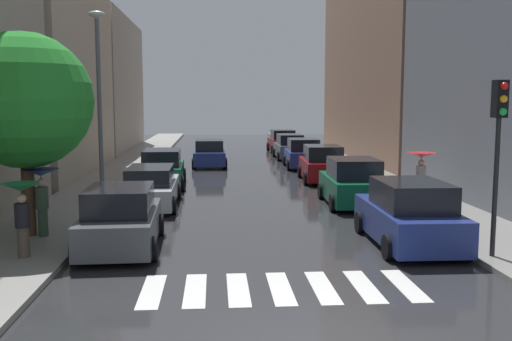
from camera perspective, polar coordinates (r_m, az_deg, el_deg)
ground_plane at (r=32.69m, az=-1.72°, el=-0.07°), size 28.00×72.00×0.04m
sidewalk_left at (r=33.05m, az=-13.05°, el=-0.00°), size 3.00×72.00×0.15m
sidewalk_right at (r=33.59m, az=9.43°, el=0.19°), size 3.00×72.00×0.15m
crosswalk_stripes at (r=12.41m, az=2.45°, el=-11.61°), size 5.85×2.20×0.01m
building_left_mid at (r=33.44m, az=-21.64°, el=15.36°), size 6.00×13.88×18.28m
building_left_far at (r=47.89m, az=-15.92°, el=8.15°), size 6.00×15.79×10.41m
parked_car_left_nearest at (r=15.78m, az=-13.29°, el=-4.80°), size 2.19×4.26×1.70m
parked_car_left_second at (r=21.87m, az=-10.40°, el=-1.68°), size 2.06×4.80×1.53m
parked_car_left_third at (r=27.07m, az=-9.29°, el=0.15°), size 2.17×4.70×1.73m
parked_car_right_nearest at (r=16.31m, az=14.97°, el=-4.32°), size 2.22×4.54×1.80m
parked_car_right_second at (r=22.14m, az=9.58°, el=-1.27°), size 2.27×4.22×1.80m
parked_car_right_third at (r=28.54m, az=6.61°, el=0.58°), size 2.28×4.26×1.79m
parked_car_right_fourth at (r=34.22m, az=4.68°, el=1.62°), size 2.25×4.13×1.75m
parked_car_right_fifth at (r=39.50m, az=3.35°, el=2.31°), size 2.02×4.42×1.70m
parked_car_right_sixth at (r=45.04m, az=2.63°, el=2.90°), size 2.19×4.14×1.73m
car_midroad at (r=35.13m, az=-4.66°, el=1.68°), size 2.11×4.51×1.63m
pedestrian_foreground at (r=15.03m, az=-22.26°, el=-3.20°), size 0.90×0.90×1.83m
pedestrian_near_tree at (r=22.49m, az=16.09°, el=0.52°), size 1.07×1.07×1.88m
pedestrian_by_kerb at (r=17.20m, az=-20.56°, el=-1.54°), size 1.02×1.02×1.91m
street_tree_left at (r=17.24m, az=-22.05°, el=6.43°), size 3.79×3.79×5.71m
traffic_light_right_corner at (r=14.98m, az=22.98°, el=3.83°), size 0.30×0.42×4.30m
lamp_post_left at (r=21.83m, az=-15.32°, el=7.30°), size 0.60×0.28×7.02m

